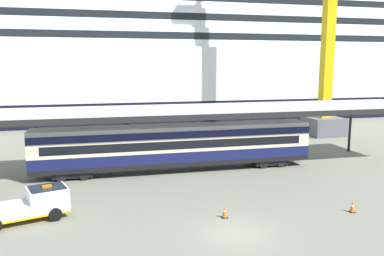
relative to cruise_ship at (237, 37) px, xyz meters
name	(u,v)px	position (x,y,z in m)	size (l,w,h in m)	color
ground_plane	(237,233)	(-19.58, -53.99, -14.48)	(400.00, 400.00, 0.00)	slate
cruise_ship	(237,37)	(0.00, 0.00, 0.00)	(140.31, 26.89, 43.13)	black
platform_canopy	(175,110)	(-20.23, -39.66, -9.11)	(47.67, 6.36, 5.60)	silver
train_carriage	(176,145)	(-20.23, -40.07, -12.16)	(24.46, 2.81, 4.11)	black
service_truck	(32,204)	(-31.03, -49.01, -13.49)	(5.56, 3.46, 2.02)	white
traffic_cone_near	(352,207)	(-11.23, -52.67, -14.12)	(0.36, 0.36, 0.73)	black
traffic_cone_mid	(225,212)	(-19.50, -51.62, -14.10)	(0.36, 0.36, 0.77)	black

